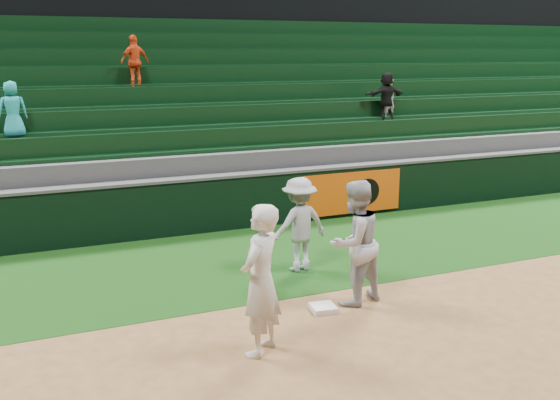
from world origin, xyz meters
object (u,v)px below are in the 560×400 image
object	(u,v)px
first_base	(323,308)
base_coach	(299,224)
first_baseman	(261,280)
baserunner	(355,243)

from	to	relation	value
first_base	base_coach	distance (m)	2.04
first_baseman	first_base	bearing A→B (deg)	171.86
base_coach	first_baseman	bearing A→B (deg)	48.56
first_baseman	base_coach	world-z (taller)	first_baseman
first_base	base_coach	size ratio (longest dim) A/B	0.21
baserunner	first_baseman	bearing A→B (deg)	10.78
first_baseman	base_coach	bearing A→B (deg)	-164.92
baserunner	base_coach	xyz separation A→B (m)	(-0.17, 1.71, -0.13)
first_baseman	baserunner	xyz separation A→B (m)	(1.97, 1.02, -0.02)
first_base	first_baseman	distance (m)	1.92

